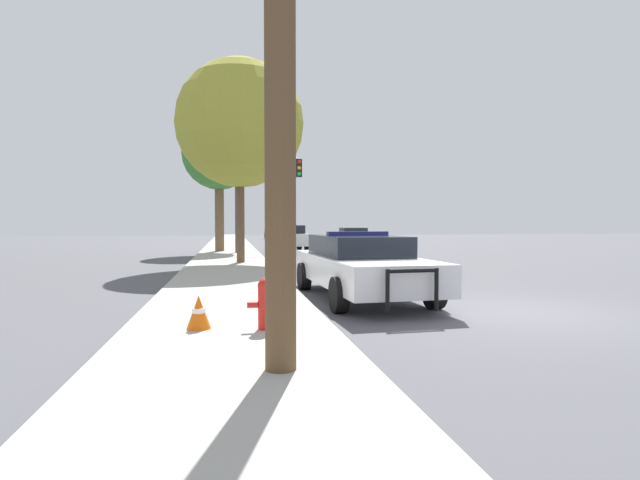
{
  "coord_description": "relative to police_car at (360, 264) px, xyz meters",
  "views": [
    {
      "loc": [
        -5.1,
        -8.26,
        1.62
      ],
      "look_at": [
        -1.04,
        13.93,
        0.83
      ],
      "focal_mm": 28.0,
      "sensor_mm": 36.0,
      "label": 1
    }
  ],
  "objects": [
    {
      "name": "ground_plane",
      "position": [
        2.32,
        -2.11,
        -0.72
      ],
      "size": [
        110.0,
        110.0,
        0.0
      ],
      "primitive_type": "plane",
      "color": "#4F4F54"
    },
    {
      "name": "sidewalk_left",
      "position": [
        -2.78,
        -2.11,
        -0.66
      ],
      "size": [
        3.0,
        110.0,
        0.13
      ],
      "color": "#A3A099",
      "rests_on": "ground_plane"
    },
    {
      "name": "police_car",
      "position": [
        0.0,
        0.0,
        0.0
      ],
      "size": [
        2.28,
        5.35,
        1.42
      ],
      "rotation": [
        0.0,
        0.0,
        3.19
      ],
      "color": "white",
      "rests_on": "ground_plane"
    },
    {
      "name": "fire_hydrant",
      "position": [
        -2.28,
        -3.43,
        -0.21
      ],
      "size": [
        0.52,
        0.23,
        0.72
      ],
      "color": "red",
      "rests_on": "sidewalk_left"
    },
    {
      "name": "traffic_light",
      "position": [
        -1.05,
        14.79,
        2.83
      ],
      "size": [
        3.36,
        0.35,
        4.85
      ],
      "color": "#424247",
      "rests_on": "sidewalk_left"
    },
    {
      "name": "car_background_distant",
      "position": [
        1.73,
        37.68,
        -0.0
      ],
      "size": [
        2.1,
        4.71,
        1.34
      ],
      "rotation": [
        0.0,
        0.0,
        0.07
      ],
      "color": "maroon",
      "rests_on": "ground_plane"
    },
    {
      "name": "car_background_oncoming",
      "position": [
        5.0,
        20.38,
        -0.02
      ],
      "size": [
        2.1,
        4.03,
        1.29
      ],
      "rotation": [
        0.0,
        0.0,
        3.08
      ],
      "color": "silver",
      "rests_on": "ground_plane"
    },
    {
      "name": "car_background_midblock",
      "position": [
        0.5,
        17.62,
        0.06
      ],
      "size": [
        2.11,
        4.14,
        1.47
      ],
      "rotation": [
        0.0,
        0.0,
        0.04
      ],
      "color": "silver",
      "rests_on": "ground_plane"
    },
    {
      "name": "tree_sidewalk_mid",
      "position": [
        -3.26,
        16.3,
        4.48
      ],
      "size": [
        3.83,
        3.83,
        7.03
      ],
      "color": "brown",
      "rests_on": "sidewalk_left"
    },
    {
      "name": "tree_sidewalk_near",
      "position": [
        -2.35,
        8.54,
        4.58
      ],
      "size": [
        4.76,
        4.76,
        7.56
      ],
      "color": "brown",
      "rests_on": "sidewalk_left"
    },
    {
      "name": "traffic_cone",
      "position": [
        -3.2,
        -3.23,
        -0.36
      ],
      "size": [
        0.34,
        0.34,
        0.47
      ],
      "color": "orange",
      "rests_on": "sidewalk_left"
    }
  ]
}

